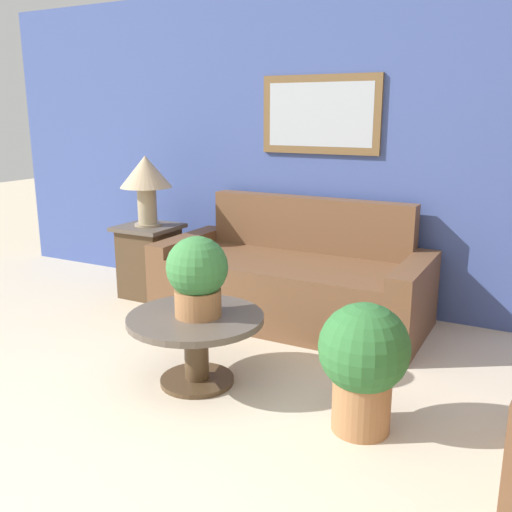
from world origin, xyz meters
TOP-DOWN VIEW (x-y plane):
  - wall_back at (-0.00, 3.33)m, footprint 7.15×0.09m
  - couch_main at (-0.19, 2.81)m, footprint 2.09×0.93m
  - coffee_table at (-0.23, 1.52)m, footprint 0.81×0.81m
  - side_table at (-1.55, 2.75)m, footprint 0.49×0.49m
  - table_lamp at (-1.55, 2.75)m, footprint 0.45×0.45m
  - potted_plant_on_table at (-0.22, 1.53)m, footprint 0.36×0.36m
  - potted_plant_floor at (0.81, 1.48)m, footprint 0.46×0.46m

SIDE VIEW (x-z plane):
  - couch_main at x=-0.19m, z-range -0.16..0.77m
  - coffee_table at x=-0.23m, z-range 0.10..0.53m
  - side_table at x=-1.55m, z-range 0.01..0.65m
  - potted_plant_floor at x=0.81m, z-range 0.05..0.73m
  - potted_plant_on_table at x=-0.22m, z-range 0.45..0.92m
  - table_lamp at x=-1.55m, z-range 0.76..1.36m
  - wall_back at x=0.00m, z-range 0.01..2.61m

